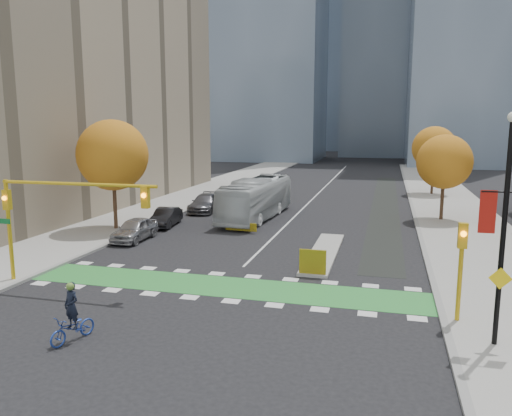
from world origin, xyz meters
The scene contains 24 objects.
ground centered at (0.00, 0.00, 0.00)m, with size 300.00×300.00×0.00m, color black.
sidewalk_west centered at (-13.50, 20.00, 0.07)m, with size 7.00×120.00×0.15m, color gray.
sidewalk_east centered at (13.50, 20.00, 0.07)m, with size 7.00×120.00×0.15m, color gray.
curb_west centered at (-10.00, 20.00, 0.07)m, with size 0.30×120.00×0.16m, color gray.
curb_east centered at (10.00, 20.00, 0.07)m, with size 0.30×120.00×0.16m, color gray.
bike_crossing centered at (0.00, 1.50, 0.01)m, with size 20.00×3.00×0.01m, color #2B8435.
centre_line centered at (0.00, 40.00, 0.01)m, with size 0.15×70.00×0.01m, color silver.
bike_lane_paint centered at (7.50, 30.00, 0.01)m, with size 2.50×50.00×0.01m, color black.
median_island centered at (4.00, 9.00, 0.08)m, with size 1.60×10.00×0.16m, color gray.
hazard_board centered at (4.00, 4.20, 0.80)m, with size 1.40×0.12×1.30m, color yellow.
building_west centered at (-24.00, 22.00, 12.50)m, with size 16.00×44.00×25.00m, color gray.
tower_ne centered at (20.00, 85.00, 30.00)m, with size 18.00×24.00×60.00m, color #47566B.
tower_far centered at (-4.00, 140.00, 40.00)m, with size 26.00×26.00×80.00m, color #47566B.
tree_west centered at (-12.00, 12.00, 5.62)m, with size 5.20×5.20×8.22m.
tree_east_near centered at (12.00, 22.00, 4.86)m, with size 4.40×4.40×7.08m.
tree_east_far centered at (12.50, 38.00, 5.24)m, with size 4.80×4.80×7.65m.
traffic_signal_west centered at (-7.93, -0.51, 4.03)m, with size 8.53×0.56×5.20m.
traffic_signal_east centered at (10.50, -0.51, 2.73)m, with size 0.35×0.43×4.10m.
banner_lamppost centered at (11.50, -2.50, 4.61)m, with size 1.65×0.36×8.28m.
cyclist centered at (-3.32, -5.87, 0.75)m, with size 1.19×2.05×2.24m.
bus centered at (-3.00, 19.34, 1.70)m, with size 2.85×12.18×3.39m, color #B8BEC0.
parked_car_a centered at (-9.00, 9.33, 0.77)m, with size 1.81×4.50×1.53m, color #9A9B9F.
parked_car_b centered at (-9.00, 14.33, 0.71)m, with size 1.50×4.29×1.41m, color black.
parked_car_c centered at (-8.33, 21.32, 0.78)m, with size 2.20×5.40×1.57m, color #545359.
Camera 1 is at (7.55, -20.82, 7.87)m, focal length 35.00 mm.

